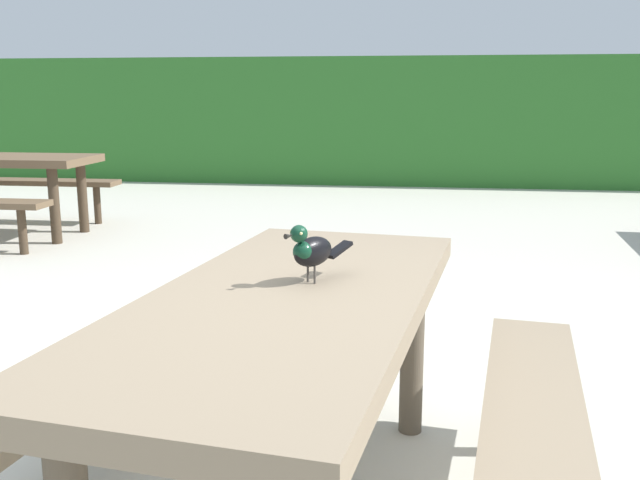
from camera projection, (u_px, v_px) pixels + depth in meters
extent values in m
cube|color=#2D6B28|center=(403.00, 120.00, 10.57)|extent=(28.00, 1.55, 1.80)
cube|color=#84725B|center=(288.00, 303.00, 2.04)|extent=(0.99, 1.88, 0.07)
cylinder|color=brown|center=(281.00, 337.00, 2.85)|extent=(0.09, 0.09, 0.67)
cylinder|color=brown|center=(412.00, 350.00, 2.71)|extent=(0.09, 0.09, 0.67)
cube|color=#84725B|center=(84.00, 372.00, 2.29)|extent=(0.50, 1.73, 0.05)
cylinder|color=brown|center=(178.00, 364.00, 2.94)|extent=(0.07, 0.07, 0.39)
cube|color=#84725B|center=(534.00, 426.00, 1.92)|extent=(0.50, 1.73, 0.05)
cylinder|color=brown|center=(528.00, 403.00, 2.57)|extent=(0.07, 0.07, 0.39)
ellipsoid|color=black|center=(313.00, 252.00, 2.11)|extent=(0.14, 0.16, 0.09)
ellipsoid|color=#0F3823|center=(303.00, 252.00, 2.08)|extent=(0.09, 0.09, 0.06)
sphere|color=#0F3823|center=(299.00, 234.00, 2.06)|extent=(0.05, 0.05, 0.05)
sphere|color=#EAE08C|center=(301.00, 234.00, 2.03)|extent=(0.01, 0.01, 0.01)
sphere|color=#EAE08C|center=(291.00, 232.00, 2.06)|extent=(0.01, 0.01, 0.01)
cone|color=black|center=(289.00, 236.00, 2.03)|extent=(0.03, 0.03, 0.02)
cube|color=black|center=(339.00, 250.00, 2.20)|extent=(0.08, 0.10, 0.04)
cylinder|color=#47423D|center=(315.00, 275.00, 2.11)|extent=(0.01, 0.01, 0.05)
cylinder|color=#47423D|center=(308.00, 273.00, 2.13)|extent=(0.01, 0.01, 0.05)
cylinder|color=#423324|center=(54.00, 206.00, 6.17)|extent=(0.09, 0.09, 0.67)
cylinder|color=#423324|center=(82.00, 197.00, 6.68)|extent=(0.09, 0.09, 0.67)
cylinder|color=#423324|center=(22.00, 231.00, 5.78)|extent=(0.07, 0.07, 0.39)
cube|color=brown|center=(36.00, 182.00, 7.18)|extent=(1.71, 0.30, 0.05)
cylinder|color=#423324|center=(97.00, 205.00, 7.14)|extent=(0.07, 0.07, 0.39)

